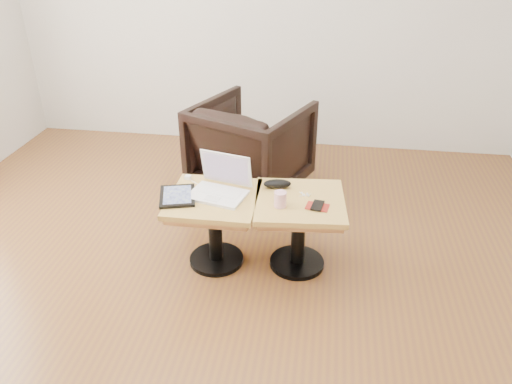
# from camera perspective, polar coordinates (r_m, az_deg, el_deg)

# --- Properties ---
(room_shell) EXTENTS (4.52, 4.52, 2.71)m
(room_shell) POSITION_cam_1_polar(r_m,az_deg,el_deg) (2.30, -6.39, 14.78)
(room_shell) COLOR brown
(room_shell) RESTS_ON ground
(side_table_left) EXTENTS (0.52, 0.52, 0.47)m
(side_table_left) POSITION_cam_1_polar(r_m,az_deg,el_deg) (2.99, -4.78, -2.45)
(side_table_left) COLOR black
(side_table_left) RESTS_ON ground
(side_table_right) EXTENTS (0.56, 0.56, 0.47)m
(side_table_right) POSITION_cam_1_polar(r_m,az_deg,el_deg) (2.96, 4.95, -2.80)
(side_table_right) COLOR black
(side_table_right) RESTS_ON ground
(laptop) EXTENTS (0.38, 0.33, 0.23)m
(laptop) POSITION_cam_1_polar(r_m,az_deg,el_deg) (2.94, -4.10, 0.67)
(laptop) COLOR white
(laptop) RESTS_ON side_table_left
(tablet) EXTENTS (0.26, 0.30, 0.02)m
(tablet) POSITION_cam_1_polar(r_m,az_deg,el_deg) (2.94, -8.97, -0.44)
(tablet) COLOR black
(tablet) RESTS_ON side_table_left
(charging_adapter) EXTENTS (0.04, 0.04, 0.02)m
(charging_adapter) POSITION_cam_1_polar(r_m,az_deg,el_deg) (3.14, -7.78, 1.68)
(charging_adapter) COLOR white
(charging_adapter) RESTS_ON side_table_left
(glasses_case) EXTENTS (0.18, 0.10, 0.05)m
(glasses_case) POSITION_cam_1_polar(r_m,az_deg,el_deg) (3.01, 2.45, 0.95)
(glasses_case) COLOR black
(glasses_case) RESTS_ON side_table_right
(striped_cup) EXTENTS (0.07, 0.07, 0.09)m
(striped_cup) POSITION_cam_1_polar(r_m,az_deg,el_deg) (2.81, 2.79, -0.83)
(striped_cup) COLOR #D05E83
(striped_cup) RESTS_ON side_table_right
(earbuds_tangle) EXTENTS (0.07, 0.05, 0.01)m
(earbuds_tangle) POSITION_cam_1_polar(r_m,az_deg,el_deg) (2.94, 5.64, -0.26)
(earbuds_tangle) COLOR white
(earbuds_tangle) RESTS_ON side_table_right
(phone_on_sleeve) EXTENTS (0.14, 0.12, 0.02)m
(phone_on_sleeve) POSITION_cam_1_polar(r_m,az_deg,el_deg) (2.83, 7.04, -1.60)
(phone_on_sleeve) COLOR maroon
(phone_on_sleeve) RESTS_ON side_table_right
(armchair) EXTENTS (1.00, 1.01, 0.71)m
(armchair) POSITION_cam_1_polar(r_m,az_deg,el_deg) (3.84, -0.56, 5.18)
(armchair) COLOR black
(armchair) RESTS_ON ground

